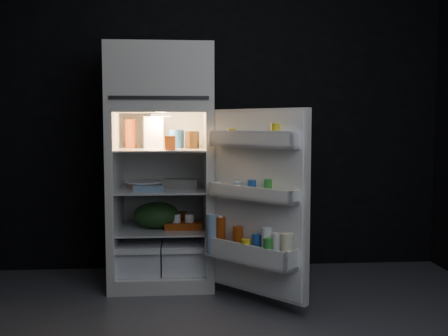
{
  "coord_description": "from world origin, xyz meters",
  "views": [
    {
      "loc": [
        -0.17,
        -2.68,
        1.21
      ],
      "look_at": [
        0.12,
        1.0,
        0.9
      ],
      "focal_mm": 42.0,
      "sensor_mm": 36.0,
      "label": 1
    }
  ],
  "objects": [
    {
      "name": "wall_back",
      "position": [
        0.0,
        1.7,
        1.35
      ],
      "size": [
        4.0,
        0.0,
        2.7
      ],
      "primitive_type": "cube",
      "color": "black",
      "rests_on": "ground"
    },
    {
      "name": "wall_front",
      "position": [
        0.0,
        -1.7,
        1.35
      ],
      "size": [
        4.0,
        0.0,
        2.7
      ],
      "primitive_type": "cube",
      "color": "black",
      "rests_on": "ground"
    },
    {
      "name": "refrigerator",
      "position": [
        -0.33,
        1.32,
        0.96
      ],
      "size": [
        0.76,
        0.71,
        1.78
      ],
      "color": "silver",
      "rests_on": "ground"
    },
    {
      "name": "fridge_door",
      "position": [
        0.3,
        0.67,
        0.68
      ],
      "size": [
        0.63,
        0.66,
        1.22
      ],
      "color": "silver",
      "rests_on": "ground"
    },
    {
      "name": "milk_jug",
      "position": [
        -0.41,
        1.35,
        1.15
      ],
      "size": [
        0.17,
        0.17,
        0.24
      ],
      "primitive_type": "cube",
      "rotation": [
        0.0,
        0.0,
        0.18
      ],
      "color": "white",
      "rests_on": "refrigerator"
    },
    {
      "name": "mayo_jar",
      "position": [
        -0.22,
        1.32,
        1.1
      ],
      "size": [
        0.12,
        0.12,
        0.14
      ],
      "primitive_type": "cylinder",
      "rotation": [
        0.0,
        0.0,
        0.05
      ],
      "color": "#1B4795",
      "rests_on": "refrigerator"
    },
    {
      "name": "jam_jar",
      "position": [
        -0.1,
        1.28,
        1.09
      ],
      "size": [
        0.13,
        0.13,
        0.13
      ],
      "primitive_type": "cylinder",
      "rotation": [
        0.0,
        0.0,
        -0.28
      ],
      "color": "black",
      "rests_on": "refrigerator"
    },
    {
      "name": "amber_bottle",
      "position": [
        -0.57,
        1.35,
        1.14
      ],
      "size": [
        0.11,
        0.11,
        0.22
      ],
      "primitive_type": "cylinder",
      "rotation": [
        0.0,
        0.0,
        -0.43
      ],
      "color": "#C5501F",
      "rests_on": "refrigerator"
    },
    {
      "name": "small_carton",
      "position": [
        -0.27,
        1.09,
        1.08
      ],
      "size": [
        0.08,
        0.07,
        0.1
      ],
      "primitive_type": "cube",
      "rotation": [
        0.0,
        0.0,
        0.14
      ],
      "color": "orange",
      "rests_on": "refrigerator"
    },
    {
      "name": "egg_carton",
      "position": [
        -0.19,
        1.26,
        0.76
      ],
      "size": [
        0.3,
        0.19,
        0.07
      ],
      "primitive_type": "cube",
      "rotation": [
        0.0,
        0.0,
        -0.33
      ],
      "color": "gray",
      "rests_on": "refrigerator"
    },
    {
      "name": "pie",
      "position": [
        -0.47,
        1.34,
        0.75
      ],
      "size": [
        0.32,
        0.32,
        0.04
      ],
      "primitive_type": "cylinder",
      "rotation": [
        0.0,
        0.0,
        -0.23
      ],
      "color": "#A97859",
      "rests_on": "refrigerator"
    },
    {
      "name": "flat_package",
      "position": [
        -0.43,
        1.12,
        0.75
      ],
      "size": [
        0.22,
        0.16,
        0.04
      ],
      "primitive_type": "cube",
      "rotation": [
        0.0,
        0.0,
        -0.32
      ],
      "color": "#7B9CBF",
      "rests_on": "refrigerator"
    },
    {
      "name": "wrapped_pkg",
      "position": [
        -0.16,
        1.41,
        0.75
      ],
      "size": [
        0.14,
        0.13,
        0.05
      ],
      "primitive_type": "cube",
      "rotation": [
        0.0,
        0.0,
        0.34
      ],
      "color": "#F2EDC6",
      "rests_on": "refrigerator"
    },
    {
      "name": "produce_bag",
      "position": [
        -0.38,
        1.26,
        0.52
      ],
      "size": [
        0.36,
        0.31,
        0.2
      ],
      "primitive_type": "ellipsoid",
      "rotation": [
        0.0,
        0.0,
        0.06
      ],
      "color": "#193815",
      "rests_on": "refrigerator"
    },
    {
      "name": "yogurt_tray",
      "position": [
        -0.17,
        1.21,
        0.45
      ],
      "size": [
        0.29,
        0.17,
        0.05
      ],
      "primitive_type": "cube",
      "rotation": [
        0.0,
        0.0,
        -0.07
      ],
      "color": "#97380C",
      "rests_on": "refrigerator"
    },
    {
      "name": "small_can_red",
      "position": [
        -0.18,
        1.44,
        0.47
      ],
      "size": [
        0.08,
        0.08,
        0.09
      ],
      "primitive_type": "cylinder",
      "rotation": [
        0.0,
        0.0,
        0.17
      ],
      "color": "#97380C",
      "rests_on": "refrigerator"
    },
    {
      "name": "small_can_silver",
      "position": [
        -0.12,
        1.4,
        0.47
      ],
      "size": [
        0.08,
        0.08,
        0.09
      ],
      "primitive_type": "cylinder",
      "rotation": [
        0.0,
        0.0,
        0.24
      ],
      "color": "silver",
      "rests_on": "refrigerator"
    }
  ]
}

